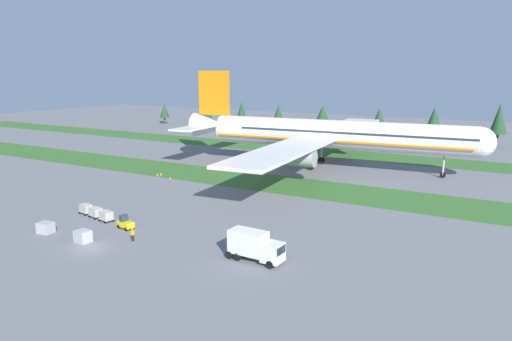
{
  "coord_description": "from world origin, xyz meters",
  "views": [
    {
      "loc": [
        47.12,
        -39.3,
        21.85
      ],
      "look_at": [
        3.19,
        35.97,
        4.0
      ],
      "focal_mm": 33.88,
      "sensor_mm": 36.0,
      "label": 1
    }
  ],
  "objects": [
    {
      "name": "taxiway_marker_1",
      "position": [
        -22.04,
        37.27,
        0.28
      ],
      "size": [
        0.44,
        0.44,
        0.56
      ],
      "primitive_type": "cone",
      "color": "orange",
      "rests_on": "ground"
    },
    {
      "name": "ground_plane",
      "position": [
        0.0,
        0.0,
        0.0
      ],
      "size": [
        400.0,
        400.0,
        0.0
      ],
      "primitive_type": "plane",
      "color": "slate"
    },
    {
      "name": "distant_tree_line",
      "position": [
        -0.51,
        120.42,
        6.81
      ],
      "size": [
        186.14,
        8.91,
        12.74
      ],
      "color": "#4C3823",
      "rests_on": "ground"
    },
    {
      "name": "uld_container_1",
      "position": [
        -2.69,
        1.12,
        0.79
      ],
      "size": [
        2.12,
        1.75,
        1.58
      ],
      "primitive_type": "cube",
      "rotation": [
        0.0,
        0.0,
        -0.08
      ],
      "color": "#A3A3A8",
      "rests_on": "ground"
    },
    {
      "name": "cargo_dolly_second",
      "position": [
        -9.68,
        9.5,
        0.92
      ],
      "size": [
        2.46,
        1.91,
        1.55
      ],
      "rotation": [
        0.0,
        0.0,
        -1.77
      ],
      "color": "#A3A3A8",
      "rests_on": "ground"
    },
    {
      "name": "cargo_dolly_lead",
      "position": [
        -6.83,
        8.92,
        0.92
      ],
      "size": [
        2.46,
        1.91,
        1.55
      ],
      "rotation": [
        0.0,
        0.0,
        -1.77
      ],
      "color": "#A3A3A8",
      "rests_on": "ground"
    },
    {
      "name": "cargo_dolly_third",
      "position": [
        -12.52,
        10.07,
        0.92
      ],
      "size": [
        2.46,
        1.91,
        1.55
      ],
      "rotation": [
        0.0,
        0.0,
        -1.77
      ],
      "color": "#A3A3A8",
      "rests_on": "ground"
    },
    {
      "name": "taxiway_marker_2",
      "position": [
        -21.8,
        38.1,
        0.34
      ],
      "size": [
        0.44,
        0.44,
        0.67
      ],
      "primitive_type": "cone",
      "color": "orange",
      "rests_on": "ground"
    },
    {
      "name": "ground_crew_marshaller",
      "position": [
        2.69,
        4.67,
        0.95
      ],
      "size": [
        0.36,
        0.55,
        1.74
      ],
      "rotation": [
        0.0,
        0.0,
        1.32
      ],
      "color": "black",
      "rests_on": "ground"
    },
    {
      "name": "uld_container_0",
      "position": [
        -10.1,
        1.03,
        0.75
      ],
      "size": [
        2.17,
        1.81,
        1.5
      ],
      "primitive_type": "cube",
      "rotation": [
        0.0,
        0.0,
        0.11
      ],
      "color": "#A3A3A8",
      "rests_on": "ground"
    },
    {
      "name": "taxiway_marker_0",
      "position": [
        -17.43,
        35.97,
        0.25
      ],
      "size": [
        0.44,
        0.44,
        0.5
      ],
      "primitive_type": "cone",
      "color": "orange",
      "rests_on": "ground"
    },
    {
      "name": "airliner",
      "position": [
        5.47,
        63.82,
        7.92
      ],
      "size": [
        70.57,
        86.67,
        22.11
      ],
      "rotation": [
        0.0,
        0.0,
        -1.48
      ],
      "color": "silver",
      "rests_on": "ground"
    },
    {
      "name": "baggage_tug",
      "position": [
        -1.91,
        7.91,
        0.81
      ],
      "size": [
        2.81,
        1.79,
        1.97
      ],
      "rotation": [
        0.0,
        0.0,
        -1.77
      ],
      "color": "yellow",
      "rests_on": "ground"
    },
    {
      "name": "catering_truck",
      "position": [
        20.02,
        6.84,
        1.95
      ],
      "size": [
        7.02,
        2.51,
        3.58
      ],
      "rotation": [
        0.0,
        0.0,
        -1.6
      ],
      "color": "silver",
      "rests_on": "ground"
    },
    {
      "name": "grass_strip_near",
      "position": [
        0.0,
        43.65,
        0.0
      ],
      "size": [
        320.0,
        14.38,
        0.01
      ],
      "primitive_type": "cube",
      "color": "#336028",
      "rests_on": "ground"
    },
    {
      "name": "grass_strip_far",
      "position": [
        0.0,
        84.42,
        0.0
      ],
      "size": [
        320.0,
        14.38,
        0.01
      ],
      "primitive_type": "cube",
      "color": "#336028",
      "rests_on": "ground"
    }
  ]
}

